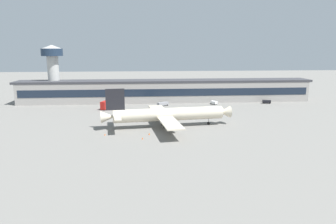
{
  "coord_description": "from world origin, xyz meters",
  "views": [
    {
      "loc": [
        -13.65,
        -117.73,
        29.87
      ],
      "look_at": [
        -3.5,
        3.02,
        5.0
      ],
      "focal_mm": 33.15,
      "sensor_mm": 36.0,
      "label": 1
    }
  ],
  "objects_px": {
    "baggage_tug": "(214,102)",
    "follow_me_car": "(266,101)",
    "traffic_cone_0": "(142,138)",
    "catering_truck": "(106,105)",
    "traffic_cone_2": "(149,134)",
    "control_tower": "(53,67)",
    "belt_loader": "(163,104)",
    "airliner": "(167,114)",
    "traffic_cone_1": "(105,135)"
  },
  "relations": [
    {
      "from": "baggage_tug",
      "to": "follow_me_car",
      "type": "relative_size",
      "value": 0.87
    },
    {
      "from": "airliner",
      "to": "catering_truck",
      "type": "distance_m",
      "value": 46.96
    },
    {
      "from": "control_tower",
      "to": "belt_loader",
      "type": "relative_size",
      "value": 4.97
    },
    {
      "from": "catering_truck",
      "to": "follow_me_car",
      "type": "distance_m",
      "value": 87.3
    },
    {
      "from": "baggage_tug",
      "to": "follow_me_car",
      "type": "height_order",
      "value": "same"
    },
    {
      "from": "airliner",
      "to": "catering_truck",
      "type": "relative_size",
      "value": 6.68
    },
    {
      "from": "catering_truck",
      "to": "traffic_cone_2",
      "type": "distance_m",
      "value": 52.93
    },
    {
      "from": "control_tower",
      "to": "catering_truck",
      "type": "distance_m",
      "value": 42.54
    },
    {
      "from": "belt_loader",
      "to": "catering_truck",
      "type": "relative_size",
      "value": 0.84
    },
    {
      "from": "control_tower",
      "to": "baggage_tug",
      "type": "height_order",
      "value": "control_tower"
    },
    {
      "from": "control_tower",
      "to": "catering_truck",
      "type": "height_order",
      "value": "control_tower"
    },
    {
      "from": "follow_me_car",
      "to": "traffic_cone_0",
      "type": "distance_m",
      "value": 93.63
    },
    {
      "from": "baggage_tug",
      "to": "follow_me_car",
      "type": "bearing_deg",
      "value": 1.11
    },
    {
      "from": "traffic_cone_0",
      "to": "traffic_cone_2",
      "type": "relative_size",
      "value": 0.94
    },
    {
      "from": "control_tower",
      "to": "traffic_cone_2",
      "type": "distance_m",
      "value": 90.71
    },
    {
      "from": "catering_truck",
      "to": "belt_loader",
      "type": "bearing_deg",
      "value": 12.64
    },
    {
      "from": "traffic_cone_0",
      "to": "traffic_cone_1",
      "type": "bearing_deg",
      "value": 155.76
    },
    {
      "from": "follow_me_car",
      "to": "traffic_cone_1",
      "type": "height_order",
      "value": "follow_me_car"
    },
    {
      "from": "traffic_cone_1",
      "to": "control_tower",
      "type": "bearing_deg",
      "value": 116.54
    },
    {
      "from": "follow_me_car",
      "to": "traffic_cone_2",
      "type": "xyz_separation_m",
      "value": [
        -66.32,
        -58.17,
        -0.77
      ]
    },
    {
      "from": "traffic_cone_0",
      "to": "control_tower",
      "type": "bearing_deg",
      "value": 122.23
    },
    {
      "from": "belt_loader",
      "to": "traffic_cone_0",
      "type": "relative_size",
      "value": 10.73
    },
    {
      "from": "traffic_cone_0",
      "to": "traffic_cone_1",
      "type": "relative_size",
      "value": 1.05
    },
    {
      "from": "baggage_tug",
      "to": "traffic_cone_0",
      "type": "relative_size",
      "value": 6.87
    },
    {
      "from": "control_tower",
      "to": "traffic_cone_1",
      "type": "distance_m",
      "value": 82.52
    },
    {
      "from": "control_tower",
      "to": "catering_truck",
      "type": "relative_size",
      "value": 4.17
    },
    {
      "from": "traffic_cone_0",
      "to": "baggage_tug",
      "type": "bearing_deg",
      "value": 58.23
    },
    {
      "from": "airliner",
      "to": "traffic_cone_1",
      "type": "relative_size",
      "value": 89.46
    },
    {
      "from": "belt_loader",
      "to": "baggage_tug",
      "type": "bearing_deg",
      "value": 4.7
    },
    {
      "from": "baggage_tug",
      "to": "traffic_cone_1",
      "type": "height_order",
      "value": "baggage_tug"
    },
    {
      "from": "airliner",
      "to": "traffic_cone_0",
      "type": "height_order",
      "value": "airliner"
    },
    {
      "from": "airliner",
      "to": "control_tower",
      "type": "relative_size",
      "value": 1.6
    },
    {
      "from": "airliner",
      "to": "baggage_tug",
      "type": "distance_m",
      "value": 55.5
    },
    {
      "from": "traffic_cone_2",
      "to": "traffic_cone_0",
      "type": "bearing_deg",
      "value": -113.73
    },
    {
      "from": "airliner",
      "to": "baggage_tug",
      "type": "relative_size",
      "value": 12.44
    },
    {
      "from": "belt_loader",
      "to": "follow_me_car",
      "type": "xyz_separation_m",
      "value": [
        57.78,
        2.88,
        -0.06
      ]
    },
    {
      "from": "belt_loader",
      "to": "airliner",
      "type": "bearing_deg",
      "value": -91.93
    },
    {
      "from": "traffic_cone_1",
      "to": "airliner",
      "type": "bearing_deg",
      "value": 24.62
    },
    {
      "from": "traffic_cone_0",
      "to": "traffic_cone_2",
      "type": "xyz_separation_m",
      "value": [
        2.39,
        5.43,
        0.02
      ]
    },
    {
      "from": "airliner",
      "to": "baggage_tug",
      "type": "bearing_deg",
      "value": 57.67
    },
    {
      "from": "traffic_cone_1",
      "to": "traffic_cone_2",
      "type": "distance_m",
      "value": 15.52
    },
    {
      "from": "belt_loader",
      "to": "traffic_cone_2",
      "type": "relative_size",
      "value": 10.06
    },
    {
      "from": "belt_loader",
      "to": "traffic_cone_1",
      "type": "height_order",
      "value": "belt_loader"
    },
    {
      "from": "traffic_cone_2",
      "to": "catering_truck",
      "type": "bearing_deg",
      "value": 112.77
    },
    {
      "from": "follow_me_car",
      "to": "traffic_cone_0",
      "type": "relative_size",
      "value": 7.89
    },
    {
      "from": "baggage_tug",
      "to": "belt_loader",
      "type": "height_order",
      "value": "belt_loader"
    },
    {
      "from": "control_tower",
      "to": "traffic_cone_1",
      "type": "bearing_deg",
      "value": -63.46
    },
    {
      "from": "catering_truck",
      "to": "control_tower",
      "type": "bearing_deg",
      "value": 142.81
    },
    {
      "from": "airliner",
      "to": "traffic_cone_0",
      "type": "xyz_separation_m",
      "value": [
        -9.42,
        -16.24,
        -4.6
      ]
    },
    {
      "from": "control_tower",
      "to": "follow_me_car",
      "type": "height_order",
      "value": "control_tower"
    }
  ]
}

